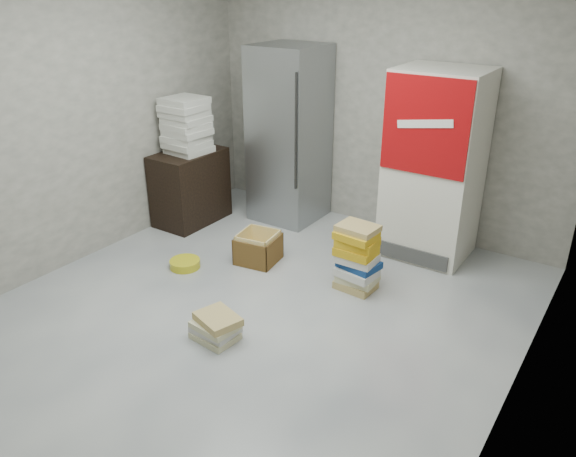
% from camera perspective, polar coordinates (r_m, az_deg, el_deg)
% --- Properties ---
extents(ground, '(5.00, 5.00, 0.00)m').
position_cam_1_polar(ground, '(4.52, -5.51, -9.98)').
color(ground, beige).
rests_on(ground, ground).
extents(room_shell, '(4.04, 5.04, 2.82)m').
position_cam_1_polar(room_shell, '(3.81, -6.61, 12.94)').
color(room_shell, '#AAA499').
rests_on(room_shell, ground).
extents(steel_fridge, '(0.70, 0.72, 1.90)m').
position_cam_1_polar(steel_fridge, '(6.19, 0.13, 9.46)').
color(steel_fridge, gray).
rests_on(steel_fridge, ground).
extents(coke_cooler, '(0.80, 0.73, 1.80)m').
position_cam_1_polar(coke_cooler, '(5.49, 14.64, 6.21)').
color(coke_cooler, silver).
rests_on(coke_cooler, ground).
extents(wood_shelf, '(0.50, 0.80, 0.80)m').
position_cam_1_polar(wood_shelf, '(6.32, -9.89, 4.16)').
color(wood_shelf, black).
rests_on(wood_shelf, ground).
extents(supply_box_stack, '(0.44, 0.45, 0.58)m').
position_cam_1_polar(supply_box_stack, '(6.11, -10.31, 10.25)').
color(supply_box_stack, silver).
rests_on(supply_box_stack, wood_shelf).
extents(phonebook_stack_main, '(0.39, 0.33, 0.61)m').
position_cam_1_polar(phonebook_stack_main, '(4.91, 7.03, -2.98)').
color(phonebook_stack_main, tan).
rests_on(phonebook_stack_main, ground).
extents(phonebook_stack_side, '(0.40, 0.34, 0.21)m').
position_cam_1_polar(phonebook_stack_side, '(4.36, -7.33, -9.89)').
color(phonebook_stack_side, '#C5C091').
rests_on(phonebook_stack_side, ground).
extents(cardboard_box, '(0.42, 0.42, 0.30)m').
position_cam_1_polar(cardboard_box, '(5.43, -3.05, -2.15)').
color(cardboard_box, yellow).
rests_on(cardboard_box, ground).
extents(bucket_lid, '(0.36, 0.36, 0.08)m').
position_cam_1_polar(bucket_lid, '(5.43, -10.43, -3.54)').
color(bucket_lid, gold).
rests_on(bucket_lid, ground).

